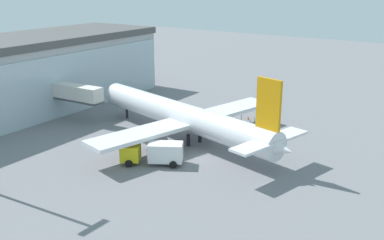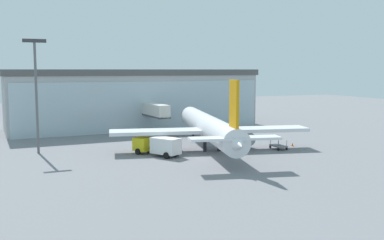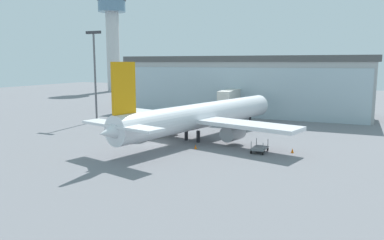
{
  "view_description": "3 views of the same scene",
  "coord_description": "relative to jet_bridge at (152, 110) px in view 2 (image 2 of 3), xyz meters",
  "views": [
    {
      "loc": [
        -43.38,
        -28.13,
        21.08
      ],
      "look_at": [
        3.19,
        4.46,
        3.14
      ],
      "focal_mm": 42.0,
      "sensor_mm": 36.0,
      "label": 1
    },
    {
      "loc": [
        -25.3,
        -55.13,
        12.02
      ],
      "look_at": [
        0.98,
        6.97,
        4.44
      ],
      "focal_mm": 42.0,
      "sensor_mm": 36.0,
      "label": 2
    },
    {
      "loc": [
        24.61,
        -41.68,
        10.76
      ],
      "look_at": [
        2.37,
        4.78,
        2.82
      ],
      "focal_mm": 35.0,
      "sensor_mm": 36.0,
      "label": 3
    }
  ],
  "objects": [
    {
      "name": "ground",
      "position": [
        -0.72,
        -26.04,
        -4.3
      ],
      "size": [
        240.0,
        240.0,
        0.0
      ],
      "primitive_type": "plane",
      "color": "slate"
    },
    {
      "name": "terminal_building",
      "position": [
        -0.72,
        10.32,
        1.73
      ],
      "size": [
        51.95,
        18.17,
        12.06
      ],
      "rotation": [
        0.0,
        0.0,
        0.03
      ],
      "color": "#A9A9A9",
      "rests_on": "ground"
    },
    {
      "name": "safety_cone_wingtip",
      "position": [
        15.85,
        -22.95,
        -4.03
      ],
      "size": [
        0.36,
        0.36,
        0.55
      ],
      "primitive_type": "cone",
      "color": "orange",
      "rests_on": "ground"
    },
    {
      "name": "baggage_cart",
      "position": [
        12.22,
        -24.45,
        -3.8
      ],
      "size": [
        1.61,
        2.81,
        1.5
      ],
      "rotation": [
        0.0,
        0.0,
        1.57
      ],
      "color": "slate",
      "rests_on": "ground"
    },
    {
      "name": "airplane",
      "position": [
        2.55,
        -20.3,
        -1.02
      ],
      "size": [
        29.91,
        35.71,
        10.83
      ],
      "rotation": [
        0.0,
        0.0,
        1.35
      ],
      "color": "silver",
      "rests_on": "ground"
    },
    {
      "name": "safety_cone_nose",
      "position": [
        4.45,
        -26.08,
        -4.03
      ],
      "size": [
        0.36,
        0.36,
        0.55
      ],
      "primitive_type": "cone",
      "color": "orange",
      "rests_on": "ground"
    },
    {
      "name": "jet_bridge",
      "position": [
        0.0,
        0.0,
        0.0
      ],
      "size": [
        3.15,
        12.44,
        5.68
      ],
      "rotation": [
        0.0,
        0.0,
        1.64
      ],
      "color": "beige",
      "rests_on": "ground"
    },
    {
      "name": "catering_truck",
      "position": [
        -6.21,
        -22.2,
        -2.84
      ],
      "size": [
        5.67,
        7.38,
        2.65
      ],
      "rotation": [
        0.0,
        0.0,
        2.12
      ],
      "color": "yellow",
      "rests_on": "ground"
    },
    {
      "name": "apron_light_mast",
      "position": [
        -21.56,
        -13.65,
        5.55
      ],
      "size": [
        3.2,
        0.4,
        16.32
      ],
      "color": "#59595E",
      "rests_on": "ground"
    }
  ]
}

